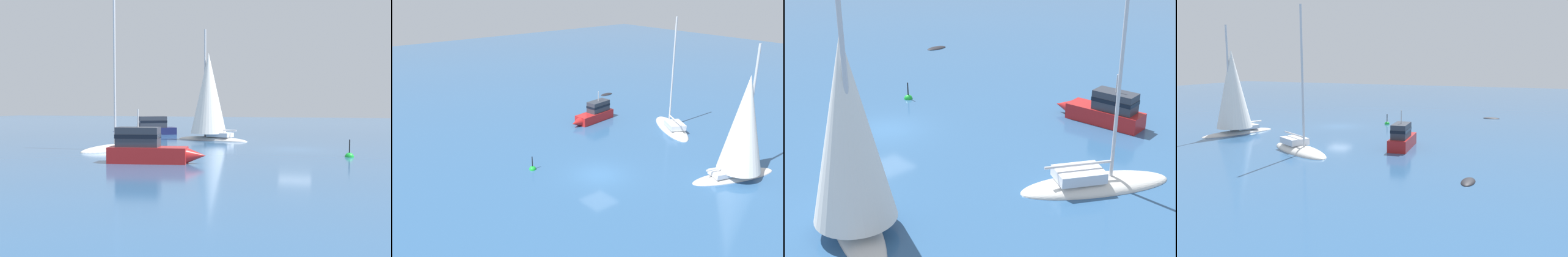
# 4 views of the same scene
# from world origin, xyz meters

# --- Properties ---
(ground_plane) EXTENTS (160.00, 160.00, 0.00)m
(ground_plane) POSITION_xyz_m (0.00, 0.00, 0.00)
(ground_plane) COLOR #2D5684
(powerboat) EXTENTS (2.15, 6.06, 3.29)m
(powerboat) POSITION_xyz_m (10.57, -8.34, 0.89)
(powerboat) COLOR #B21E1E
(powerboat) RESTS_ON ground
(sailboat) EXTENTS (4.54, 7.95, 11.18)m
(sailboat) POSITION_xyz_m (-7.39, -8.58, 4.08)
(sailboat) COLOR silver
(sailboat) RESTS_ON ground
(ketch) EXTENTS (7.82, 5.80, 12.16)m
(ketch) POSITION_xyz_m (3.22, -13.06, 0.18)
(ketch) COLOR silver
(ketch) RESTS_ON ground
(rib_1) EXTENTS (0.91, 2.04, 0.35)m
(rib_1) POSITION_xyz_m (17.79, -16.63, 0.00)
(rib_1) COLOR black
(rib_1) RESTS_ON ground
(channel_buoy) EXTENTS (0.60, 0.60, 1.48)m
(channel_buoy) POSITION_xyz_m (4.34, 3.76, 0.02)
(channel_buoy) COLOR green
(channel_buoy) RESTS_ON ground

